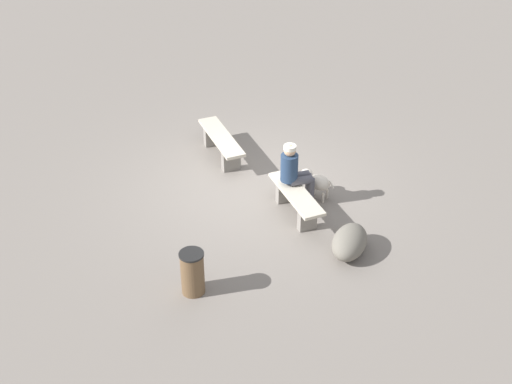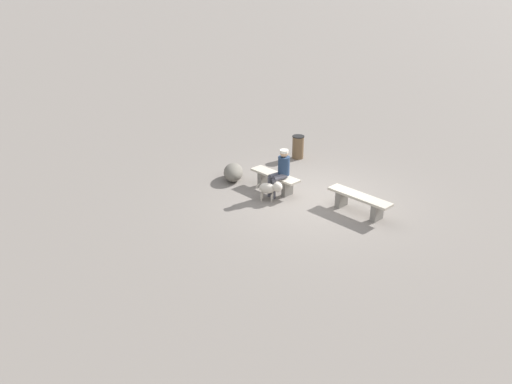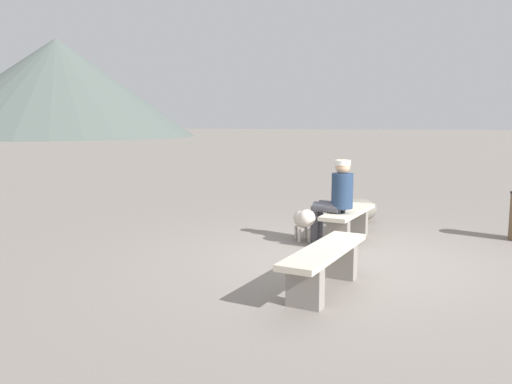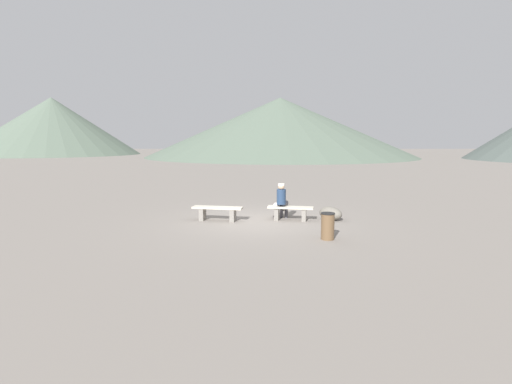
{
  "view_description": "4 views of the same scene",
  "coord_description": "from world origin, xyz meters",
  "px_view_note": "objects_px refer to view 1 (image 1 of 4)",
  "views": [
    {
      "loc": [
        9.45,
        -6.13,
        7.35
      ],
      "look_at": [
        0.59,
        -0.3,
        0.35
      ],
      "focal_mm": 49.91,
      "sensor_mm": 36.0,
      "label": 1
    },
    {
      "loc": [
        -5.82,
        10.82,
        5.66
      ],
      "look_at": [
        1.03,
        1.24,
        0.35
      ],
      "focal_mm": 35.35,
      "sensor_mm": 36.0,
      "label": 2
    },
    {
      "loc": [
        -6.68,
        -0.73,
        1.81
      ],
      "look_at": [
        1.08,
        1.64,
        0.7
      ],
      "focal_mm": 36.45,
      "sensor_mm": 36.0,
      "label": 3
    },
    {
      "loc": [
        -0.03,
        -12.76,
        2.73
      ],
      "look_at": [
        0.02,
        0.91,
        0.88
      ],
      "focal_mm": 27.15,
      "sensor_mm": 36.0,
      "label": 4
    }
  ],
  "objects_px": {
    "seated_person": "(294,170)",
    "dog": "(315,181)",
    "bench_left": "(221,143)",
    "trash_bin": "(192,273)",
    "boulder": "(349,242)",
    "bench_right": "(296,199)"
  },
  "relations": [
    {
      "from": "boulder",
      "to": "bench_left",
      "type": "bearing_deg",
      "value": -178.04
    },
    {
      "from": "bench_left",
      "to": "trash_bin",
      "type": "height_order",
      "value": "trash_bin"
    },
    {
      "from": "bench_right",
      "to": "trash_bin",
      "type": "xyz_separation_m",
      "value": [
        0.8,
        -2.54,
        0.05
      ]
    },
    {
      "from": "dog",
      "to": "boulder",
      "type": "height_order",
      "value": "dog"
    },
    {
      "from": "seated_person",
      "to": "dog",
      "type": "xyz_separation_m",
      "value": [
        0.01,
        0.48,
        -0.38
      ]
    },
    {
      "from": "bench_left",
      "to": "boulder",
      "type": "distance_m",
      "value": 3.86
    },
    {
      "from": "bench_right",
      "to": "dog",
      "type": "xyz_separation_m",
      "value": [
        -0.27,
        0.63,
        0.03
      ]
    },
    {
      "from": "seated_person",
      "to": "trash_bin",
      "type": "bearing_deg",
      "value": -50.75
    },
    {
      "from": "bench_right",
      "to": "seated_person",
      "type": "distance_m",
      "value": 0.52
    },
    {
      "from": "boulder",
      "to": "seated_person",
      "type": "bearing_deg",
      "value": 177.6
    },
    {
      "from": "seated_person",
      "to": "dog",
      "type": "height_order",
      "value": "seated_person"
    },
    {
      "from": "bench_left",
      "to": "boulder",
      "type": "relative_size",
      "value": 1.91
    },
    {
      "from": "dog",
      "to": "trash_bin",
      "type": "bearing_deg",
      "value": 85.54
    },
    {
      "from": "bench_left",
      "to": "dog",
      "type": "relative_size",
      "value": 2.59
    },
    {
      "from": "bench_right",
      "to": "dog",
      "type": "bearing_deg",
      "value": 124.39
    },
    {
      "from": "bench_right",
      "to": "trash_bin",
      "type": "bearing_deg",
      "value": -61.45
    },
    {
      "from": "bench_right",
      "to": "boulder",
      "type": "distance_m",
      "value": 1.39
    },
    {
      "from": "dog",
      "to": "trash_bin",
      "type": "height_order",
      "value": "trash_bin"
    },
    {
      "from": "dog",
      "to": "boulder",
      "type": "xyz_separation_m",
      "value": [
        1.66,
        -0.55,
        -0.12
      ]
    },
    {
      "from": "bench_right",
      "to": "dog",
      "type": "height_order",
      "value": "dog"
    },
    {
      "from": "boulder",
      "to": "trash_bin",
      "type": "bearing_deg",
      "value": -102.55
    },
    {
      "from": "bench_left",
      "to": "boulder",
      "type": "bearing_deg",
      "value": 12.9
    }
  ]
}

